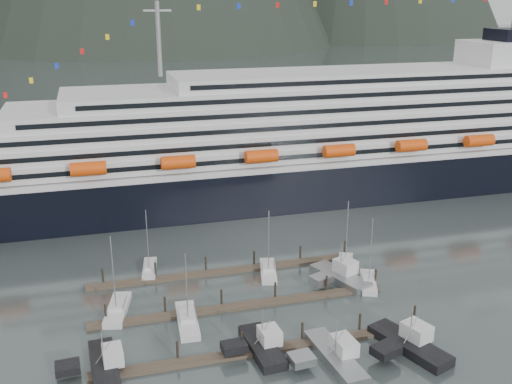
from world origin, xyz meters
TOP-DOWN VIEW (x-y plane):
  - ground at (0.00, 0.00)m, footprint 1600.00×1600.00m
  - cruise_ship at (30.03, 54.94)m, footprint 210.00×30.40m
  - dock_near at (-4.93, -9.95)m, footprint 48.18×2.28m
  - dock_mid at (-4.93, 3.05)m, footprint 48.18×2.28m
  - dock_far at (-4.93, 16.05)m, footprint 48.18×2.28m
  - sailboat_a at (-24.16, 6.57)m, footprint 5.09×10.53m
  - sailboat_c at (-14.14, 0.35)m, footprint 3.64×10.84m
  - sailboat_e at (-17.76, 19.99)m, footprint 3.62×9.15m
  - sailboat_f at (2.62, 13.48)m, footprint 4.78×9.62m
  - sailboat_g at (16.75, 11.61)m, footprint 6.76×10.49m
  - sailboat_h at (18.00, 4.66)m, footprint 5.61×8.96m
  - trawler_a at (-26.88, -8.57)m, footprint 8.84×12.25m
  - trawler_b at (-5.38, -9.83)m, footprint 8.49×11.14m
  - trawler_c at (3.49, -14.79)m, footprint 9.52×13.45m
  - trawler_d at (14.66, -15.05)m, footprint 10.64×13.26m
  - trawler_e at (13.74, 7.24)m, footprint 10.30×12.43m

SIDE VIEW (x-z plane):
  - ground at x=0.00m, z-range 0.00..0.00m
  - dock_near at x=-4.93m, z-range -1.29..1.91m
  - dock_mid at x=-4.93m, z-range -1.29..1.91m
  - dock_far at x=-4.93m, z-range -1.29..1.91m
  - sailboat_e at x=-17.76m, z-range -5.87..6.68m
  - sailboat_h at x=18.00m, z-range -6.09..6.92m
  - sailboat_g at x=16.75m, z-range -6.52..7.36m
  - sailboat_f at x=2.62m, z-range -5.98..6.82m
  - sailboat_c at x=-14.14m, z-range -5.86..6.72m
  - sailboat_a at x=-24.16m, z-range -6.52..7.40m
  - trawler_a at x=-26.88m, z-range -2.45..4.17m
  - trawler_c at x=3.49m, z-range -2.49..4.23m
  - trawler_b at x=-5.38m, z-range -2.64..4.45m
  - trawler_d at x=14.66m, z-range -2.85..4.75m
  - trawler_e at x=13.74m, z-range -2.90..4.82m
  - cruise_ship at x=30.03m, z-range -13.11..37.19m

